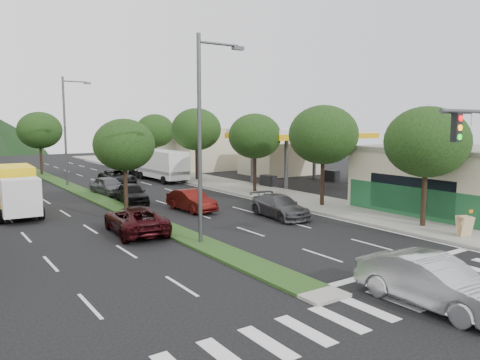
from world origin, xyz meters
TOP-DOWN VIEW (x-y plane):
  - ground at (0.00, 0.00)m, footprint 160.00×160.00m
  - sidewalk_right at (12.50, 25.00)m, footprint 5.00×90.00m
  - median at (0.00, 28.00)m, footprint 1.60×56.00m
  - crosswalk at (0.00, -2.00)m, footprint 19.00×2.20m
  - storefront_right at (18.00, 6.00)m, footprint 9.00×10.00m
  - gas_canopy at (19.00, 22.00)m, footprint 12.20×8.20m
  - bldg_right_far at (19.50, 44.00)m, footprint 10.00×16.00m
  - tree_r_a at (12.00, 4.00)m, footprint 4.60×4.60m
  - tree_r_b at (12.00, 12.00)m, footprint 4.80×4.80m
  - tree_r_c at (12.00, 20.00)m, footprint 4.40×4.40m
  - tree_r_d at (12.00, 30.00)m, footprint 5.00×5.00m
  - tree_r_e at (12.00, 40.00)m, footprint 4.60×4.60m
  - tree_med_near at (0.00, 18.00)m, footprint 4.00×4.00m
  - tree_med_far at (0.00, 44.00)m, footprint 4.80×4.80m
  - streetlight_near at (0.21, 8.00)m, footprint 2.60×0.25m
  - streetlight_mid at (0.21, 33.00)m, footprint 2.60×0.25m
  - sedan_silver at (2.29, -3.00)m, footprint 1.83×5.05m
  - suv_maroon at (-1.80, 11.85)m, footprint 2.98×5.52m
  - car_queue_a at (1.50, 20.83)m, footprint 2.29×4.56m
  - car_queue_b at (7.25, 10.83)m, footprint 2.44×4.99m
  - car_queue_c at (3.73, 15.83)m, footprint 1.78×4.37m
  - car_queue_d at (3.99, 30.83)m, footprint 2.91×5.64m
  - car_queue_e at (1.50, 25.83)m, footprint 2.29×4.54m
  - car_queue_f at (8.53, 35.83)m, footprint 1.98×4.34m
  - box_truck at (-6.19, 20.88)m, footprint 2.70×6.38m
  - motorhome at (9.00, 32.12)m, footprint 2.72×8.08m
  - a_frame_sign at (11.53, 1.30)m, footprint 0.83×0.88m

SIDE VIEW (x-z plane):
  - ground at x=0.00m, z-range 0.00..0.00m
  - crosswalk at x=0.00m, z-range 0.00..0.01m
  - median at x=0.00m, z-range 0.00..0.12m
  - sidewalk_right at x=12.50m, z-range 0.00..0.15m
  - car_queue_f at x=8.53m, z-range 0.00..1.23m
  - car_queue_b at x=7.25m, z-range 0.00..1.40m
  - car_queue_c at x=3.73m, z-range 0.00..1.41m
  - suv_maroon at x=-1.80m, z-range 0.00..1.47m
  - car_queue_e at x=1.50m, z-range 0.00..1.48m
  - car_queue_a at x=1.50m, z-range 0.00..1.49m
  - car_queue_d at x=3.99m, z-range 0.00..1.52m
  - a_frame_sign at x=11.53m, z-range 0.07..1.47m
  - sedan_silver at x=2.29m, z-range 0.00..1.65m
  - box_truck at x=-6.19m, z-range -0.08..3.02m
  - motorhome at x=9.00m, z-range 0.10..3.18m
  - storefront_right at x=18.00m, z-range 0.00..4.00m
  - bldg_right_far at x=19.50m, z-range 0.00..5.20m
  - tree_med_near at x=0.00m, z-range 1.42..7.44m
  - gas_canopy at x=19.00m, z-range 2.02..7.27m
  - tree_r_c at x=12.00m, z-range 1.51..7.99m
  - tree_r_a at x=12.00m, z-range 1.50..8.14m
  - tree_r_e at x=12.00m, z-range 1.54..8.25m
  - tree_med_far at x=0.00m, z-range 1.54..8.47m
  - tree_r_b at x=12.00m, z-range 1.57..8.50m
  - tree_r_d at x=12.00m, z-range 1.60..8.76m
  - streetlight_near at x=0.21m, z-range 0.58..10.58m
  - streetlight_mid at x=0.21m, z-range 0.58..10.58m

